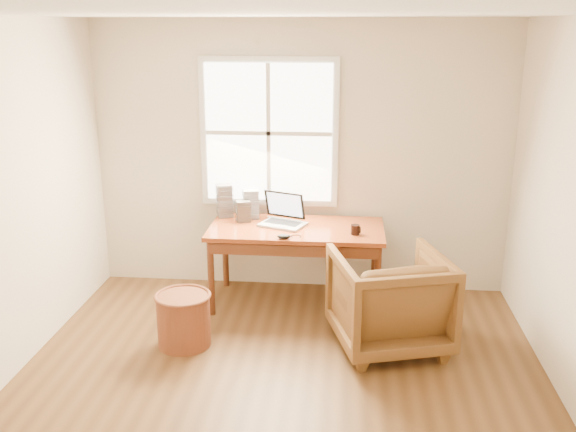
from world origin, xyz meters
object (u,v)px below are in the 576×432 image
Objects in this scene: laptop at (283,210)px; coffee_mug at (355,230)px; desk at (296,229)px; armchair at (389,300)px; wicker_stool at (184,320)px; cd_stack_a at (251,204)px.

coffee_mug is (0.67, -0.20, -0.11)m from laptop.
laptop is at bearing 139.06° from coffee_mug.
laptop reaches higher than desk.
desk is 1.81× the size of armchair.
armchair reaches higher than wicker_stool.
cd_stack_a reaches higher than armchair.
wicker_stool is (-0.85, -0.93, -0.51)m from desk.
wicker_stool is 1.40m from cd_stack_a.
coffee_mug reaches higher than armchair.
desk is 18.19× the size of coffee_mug.
armchair is 1.35m from laptop.
desk is at bearing -27.40° from cd_stack_a.
desk is at bearing -59.75° from armchair.
laptop is 1.52× the size of cd_stack_a.
wicker_stool is 4.93× the size of coffee_mug.
cd_stack_a is at bearing 133.38° from coffee_mug.
laptop is at bearing 166.71° from desk.
cd_stack_a reaches higher than wicker_stool.
cd_stack_a is at bearing 169.04° from laptop.
wicker_stool is 1.55× the size of cd_stack_a.
armchair is at bearing 5.00° from wicker_stool.
armchair is 10.04× the size of coffee_mug.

